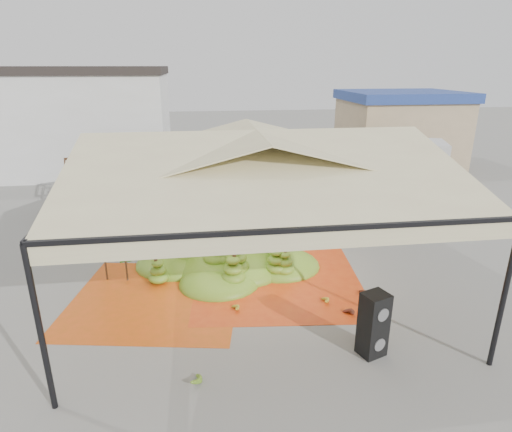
{
  "coord_description": "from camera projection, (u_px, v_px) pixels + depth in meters",
  "views": [
    {
      "loc": [
        -1.41,
        -10.15,
        5.47
      ],
      "look_at": [
        0.2,
        1.5,
        1.3
      ],
      "focal_mm": 30.0,
      "sensor_mm": 36.0,
      "label": 1
    }
  ],
  "objects": [
    {
      "name": "ground",
      "position": [
        256.0,
        280.0,
        11.49
      ],
      "size": [
        90.0,
        90.0,
        0.0
      ],
      "primitive_type": "plane",
      "color": "slate",
      "rests_on": "ground"
    },
    {
      "name": "canopy_tent",
      "position": [
        256.0,
        159.0,
        10.39
      ],
      "size": [
        8.1,
        8.1,
        4.0
      ],
      "color": "black",
      "rests_on": "ground"
    },
    {
      "name": "building_white",
      "position": [
        30.0,
        121.0,
        22.36
      ],
      "size": [
        14.3,
        6.3,
        5.4
      ],
      "color": "silver",
      "rests_on": "ground"
    },
    {
      "name": "building_tan",
      "position": [
        399.0,
        128.0,
        24.23
      ],
      "size": [
        6.3,
        5.3,
        4.1
      ],
      "color": "tan",
      "rests_on": "ground"
    },
    {
      "name": "tarp_left",
      "position": [
        156.0,
        298.0,
        10.6
      ],
      "size": [
        4.65,
        4.5,
        0.01
      ],
      "primitive_type": "cube",
      "rotation": [
        0.0,
        0.0,
        -0.17
      ],
      "color": "#D24A13",
      "rests_on": "ground"
    },
    {
      "name": "tarp_right",
      "position": [
        277.0,
        278.0,
        11.62
      ],
      "size": [
        4.78,
        4.98,
        0.01
      ],
      "primitive_type": "cube",
      "rotation": [
        0.0,
        0.0,
        -0.1
      ],
      "color": "#D14913",
      "rests_on": "ground"
    },
    {
      "name": "banana_heap",
      "position": [
        231.0,
        247.0,
        12.1
      ],
      "size": [
        6.72,
        6.16,
        1.17
      ],
      "primitive_type": "ellipsoid",
      "rotation": [
        0.0,
        0.0,
        -0.37
      ],
      "color": "#4F7919",
      "rests_on": "ground"
    },
    {
      "name": "hand_yellow_a",
      "position": [
        323.0,
        299.0,
        10.38
      ],
      "size": [
        0.41,
        0.33,
        0.18
      ],
      "primitive_type": "ellipsoid",
      "rotation": [
        0.0,
        0.0,
        0.01
      ],
      "color": "gold",
      "rests_on": "ground"
    },
    {
      "name": "hand_yellow_b",
      "position": [
        233.0,
        307.0,
        10.05
      ],
      "size": [
        0.46,
        0.41,
        0.17
      ],
      "primitive_type": "ellipsoid",
      "rotation": [
        0.0,
        0.0,
        0.29
      ],
      "color": "gold",
      "rests_on": "ground"
    },
    {
      "name": "hand_red_a",
      "position": [
        360.0,
        292.0,
        10.73
      ],
      "size": [
        0.42,
        0.36,
        0.18
      ],
      "primitive_type": "ellipsoid",
      "rotation": [
        0.0,
        0.0,
        -0.08
      ],
      "color": "#5B2A15",
      "rests_on": "ground"
    },
    {
      "name": "hand_red_b",
      "position": [
        347.0,
        312.0,
        9.84
      ],
      "size": [
        0.53,
        0.5,
        0.19
      ],
      "primitive_type": "ellipsoid",
      "rotation": [
        0.0,
        0.0,
        0.53
      ],
      "color": "#511D12",
      "rests_on": "ground"
    },
    {
      "name": "hand_green",
      "position": [
        193.0,
        377.0,
        7.78
      ],
      "size": [
        0.52,
        0.47,
        0.2
      ],
      "primitive_type": "ellipsoid",
      "rotation": [
        0.0,
        0.0,
        -0.32
      ],
      "color": "#477217",
      "rests_on": "ground"
    },
    {
      "name": "hanging_bunches",
      "position": [
        359.0,
        194.0,
        9.99
      ],
      "size": [
        1.74,
        0.24,
        0.2
      ],
      "color": "#557B19",
      "rests_on": "ground"
    },
    {
      "name": "speaker_stack",
      "position": [
        373.0,
        324.0,
        8.37
      ],
      "size": [
        0.6,
        0.57,
        1.34
      ],
      "rotation": [
        0.0,
        0.0,
        0.35
      ],
      "color": "black",
      "rests_on": "ground"
    },
    {
      "name": "banana_leaves",
      "position": [
        117.0,
        283.0,
        11.37
      ],
      "size": [
        0.96,
        1.36,
        3.7
      ],
      "primitive_type": null,
      "color": "#1F6B1C",
      "rests_on": "ground"
    },
    {
      "name": "vendor",
      "position": [
        296.0,
        201.0,
        15.02
      ],
      "size": [
        0.73,
        0.5,
        1.93
      ],
      "primitive_type": "imported",
      "rotation": [
        0.0,
        0.0,
        3.09
      ],
      "color": "gray",
      "rests_on": "ground"
    },
    {
      "name": "truck_left",
      "position": [
        150.0,
        173.0,
        17.7
      ],
      "size": [
        6.21,
        3.52,
        2.02
      ],
      "rotation": [
        0.0,
        0.0,
        0.27
      ],
      "color": "#452817",
      "rests_on": "ground"
    },
    {
      "name": "truck_right",
      "position": [
        374.0,
        159.0,
        19.71
      ],
      "size": [
        6.92,
        4.3,
        2.25
      ],
      "rotation": [
        0.0,
        0.0,
        -0.34
      ],
      "color": "#52371B",
      "rests_on": "ground"
    }
  ]
}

